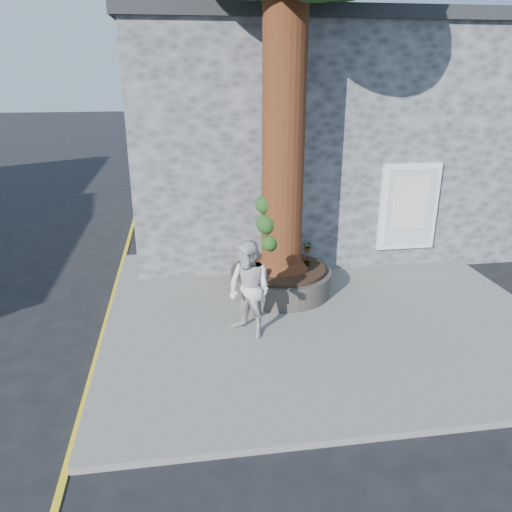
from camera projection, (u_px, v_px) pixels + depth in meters
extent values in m
plane|color=black|center=(260.00, 342.00, 9.66)|extent=(120.00, 120.00, 0.00)
cube|color=slate|center=(321.00, 310.00, 10.78)|extent=(9.00, 8.00, 0.12)
cube|color=yellow|center=(105.00, 328.00, 10.16)|extent=(0.10, 30.00, 0.01)
cube|color=#46484B|center=(303.00, 136.00, 15.63)|extent=(10.00, 8.00, 6.00)
cube|color=black|center=(306.00, 26.00, 14.53)|extent=(10.30, 8.30, 0.30)
cube|color=white|center=(409.00, 207.00, 12.58)|extent=(1.50, 0.12, 2.20)
cube|color=silver|center=(410.00, 207.00, 12.52)|extent=(1.25, 0.04, 1.95)
cube|color=silver|center=(411.00, 204.00, 12.47)|extent=(0.90, 0.02, 1.30)
cylinder|color=black|center=(281.00, 281.00, 11.49)|extent=(2.30, 2.30, 0.52)
cylinder|color=black|center=(281.00, 269.00, 11.39)|extent=(2.04, 2.04, 0.08)
cylinder|color=#4F2513|center=(284.00, 95.00, 10.06)|extent=(0.90, 0.90, 7.50)
cone|color=#4F2513|center=(281.00, 253.00, 11.25)|extent=(1.24, 1.24, 0.70)
sphere|color=#1F4115|center=(266.00, 224.00, 10.75)|extent=(0.44, 0.44, 0.44)
sphere|color=#1F4115|center=(270.00, 243.00, 10.81)|extent=(0.36, 0.36, 0.36)
sphere|color=#1F4115|center=(265.00, 205.00, 10.72)|extent=(0.40, 0.40, 0.40)
imported|color=#16173C|center=(273.00, 236.00, 12.68)|extent=(0.70, 0.53, 1.73)
imported|color=beige|center=(249.00, 290.00, 9.36)|extent=(1.14, 1.17, 1.89)
cube|color=white|center=(281.00, 264.00, 12.83)|extent=(0.22, 0.16, 0.28)
imported|color=gray|center=(246.00, 266.00, 10.88)|extent=(0.23, 0.17, 0.41)
imported|color=gray|center=(254.00, 275.00, 10.41)|extent=(0.29, 0.29, 0.40)
imported|color=gray|center=(307.00, 260.00, 11.36)|extent=(0.19, 0.19, 0.29)
imported|color=gray|center=(308.00, 247.00, 12.23)|extent=(0.38, 0.38, 0.31)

